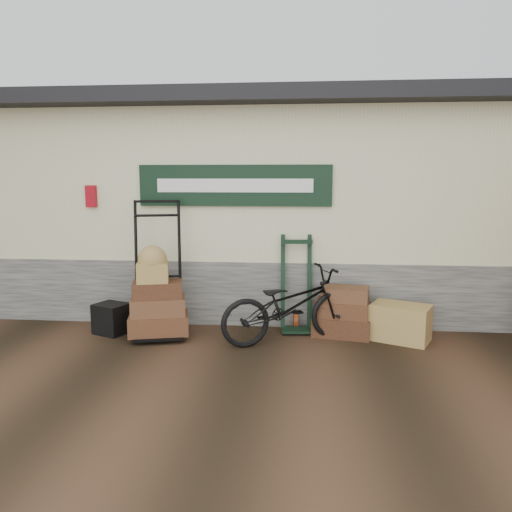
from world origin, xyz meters
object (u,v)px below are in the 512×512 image
at_px(porter_trolley, 158,267).
at_px(black_trunk, 111,319).
at_px(green_barrow, 296,284).
at_px(suitcase_stack, 342,311).
at_px(wicker_hamper, 400,322).
at_px(bicycle, 290,301).

relative_size(porter_trolley, black_trunk, 4.49).
height_order(porter_trolley, green_barrow, porter_trolley).
height_order(green_barrow, suitcase_stack, green_barrow).
relative_size(green_barrow, wicker_hamper, 1.83).
bearing_deg(wicker_hamper, porter_trolley, -179.05).
xyz_separation_m(suitcase_stack, black_trunk, (-3.05, -0.21, -0.13)).
bearing_deg(suitcase_stack, bicycle, -152.62).
height_order(suitcase_stack, black_trunk, suitcase_stack).
xyz_separation_m(green_barrow, black_trunk, (-2.44, -0.37, -0.45)).
height_order(wicker_hamper, black_trunk, wicker_hamper).
relative_size(porter_trolley, wicker_hamper, 2.54).
bearing_deg(green_barrow, wicker_hamper, -17.47).
relative_size(wicker_hamper, bicycle, 0.39).
xyz_separation_m(suitcase_stack, bicycle, (-0.67, -0.35, 0.20)).
bearing_deg(bicycle, green_barrow, -32.03).
xyz_separation_m(wicker_hamper, bicycle, (-1.40, -0.21, 0.30)).
height_order(porter_trolley, bicycle, porter_trolley).
bearing_deg(bicycle, porter_trolley, 60.34).
bearing_deg(wicker_hamper, suitcase_stack, 169.00).
relative_size(porter_trolley, green_barrow, 1.39).
height_order(porter_trolley, black_trunk, porter_trolley).
relative_size(porter_trolley, suitcase_stack, 2.43).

